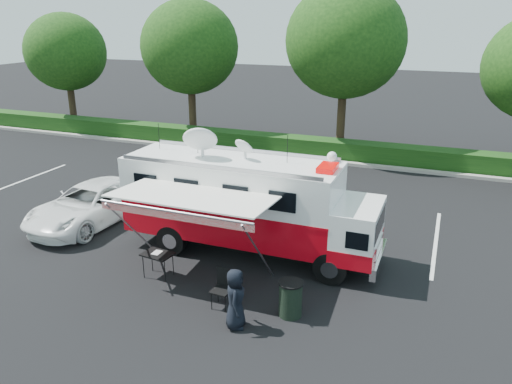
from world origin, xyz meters
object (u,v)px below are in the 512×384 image
white_suv (92,222)px  trash_bin (291,299)px  command_truck (248,204)px  folding_table (158,255)px

white_suv → trash_bin: size_ratio=5.42×
command_truck → folding_table: command_truck is taller
command_truck → trash_bin: (2.33, -2.89, -1.19)m
command_truck → trash_bin: bearing=-51.1°
white_suv → trash_bin: 9.15m
white_suv → folding_table: 5.18m
command_truck → white_suv: (-6.27, 0.19, -1.66)m
white_suv → command_truck: bearing=2.6°
command_truck → folding_table: 3.16m
white_suv → trash_bin: bearing=-15.3°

